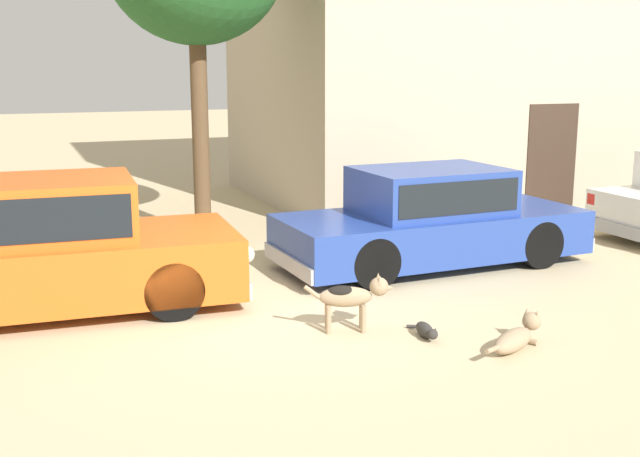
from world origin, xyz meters
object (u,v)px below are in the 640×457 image
Objects in this scene: parked_sedan_nearest at (51,247)px; parked_sedan_second at (431,218)px; stray_dog_spotted at (517,336)px; stray_dog_tan at (352,295)px; stray_cat at (426,330)px.

parked_sedan_nearest is 0.98× the size of parked_sedan_second.
stray_dog_spotted is (4.25, -3.09, -0.62)m from parked_sedan_nearest.
parked_sedan_nearest reaches higher than stray_dog_tan.
parked_sedan_second is 3.10m from stray_dog_tan.
parked_sedan_nearest is 5.30m from stray_dog_spotted.
stray_cat is at bearing -31.36° from parked_sedan_nearest.
parked_sedan_nearest is 5.13m from parked_sedan_second.
parked_sedan_second is 3.14m from stray_cat.
stray_dog_tan is 0.86m from stray_cat.
parked_sedan_nearest is at bearing 163.42° from stray_dog_tan.
stray_dog_tan is at bearing 112.59° from stray_dog_spotted.
parked_sedan_second is (5.13, 0.19, -0.07)m from parked_sedan_nearest.
parked_sedan_nearest is 7.53× the size of stray_cat.
parked_sedan_nearest reaches higher than stray_dog_spotted.
stray_dog_spotted is at bearing -22.57° from stray_dog_tan.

